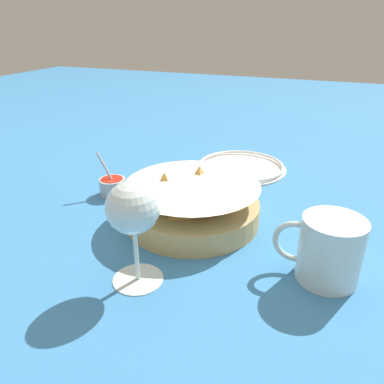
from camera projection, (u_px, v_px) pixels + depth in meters
The scene contains 6 objects.
ground_plane at pixel (202, 229), 0.71m from camera, with size 4.00×4.00×0.00m, color teal.
food_basket at pixel (192, 204), 0.73m from camera, with size 0.26×0.26×0.10m.
sauce_cup at pixel (112, 186), 0.84m from camera, with size 0.06×0.06×0.10m.
wine_glass at pixel (133, 212), 0.53m from camera, with size 0.08×0.08×0.16m.
beer_mug at pixel (329, 252), 0.56m from camera, with size 0.13×0.09×0.10m.
side_plate at pixel (241, 166), 0.99m from camera, with size 0.24×0.24×0.01m.
Camera 1 is at (-0.21, 0.58, 0.37)m, focal length 35.00 mm.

